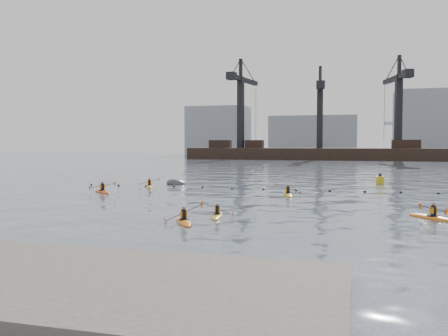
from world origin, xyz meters
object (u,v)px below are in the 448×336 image
Objects in this scene: kayaker_1 at (217,215)px; nav_buoy at (380,180)px; kayaker_5 at (149,186)px; kayaker_4 at (433,217)px; kayaker_0 at (184,221)px; kayaker_2 at (102,191)px; mooring_buoy at (177,184)px; kayaker_3 at (288,194)px.

nav_buoy is (10.31, 25.83, 0.35)m from kayaker_1.
nav_buoy reaches higher than kayaker_5.
kayaker_4 is 27.67m from kayaker_5.
kayaker_1 is at bearing -81.77° from kayaker_5.
kayaker_0 is at bearing -125.41° from kayaker_1.
nav_buoy is at bearing -4.47° from kayaker_5.
kayaker_5 is 23.95m from nav_buoy.
kayaker_2 is at bearing -147.32° from nav_buoy.
kayaker_1 is 1.32× the size of mooring_buoy.
kayaker_0 reaches higher than kayaker_1.
kayaker_3 is 14.69m from mooring_buoy.
kayaker_0 is at bearing -88.03° from kayaker_5.
kayaker_1 reaches higher than mooring_buoy.
kayaker_5 is at bearing -73.59° from kayaker_4.
nav_buoy is at bearing 38.08° from kayaker_0.
kayaker_0 is at bearing -22.37° from kayaker_4.
mooring_buoy is (-22.23, 17.54, -0.10)m from kayaker_4.
kayaker_3 reaches higher than kayaker_4.
kayaker_2 is at bearing 172.18° from kayaker_3.
kayaker_0 is at bearing -118.37° from kayaker_3.
kayaker_3 is 13.91m from kayaker_4.
kayaker_1 is at bearing 34.99° from kayaker_0.
nav_buoy is (20.54, 5.84, 0.44)m from mooring_buoy.
mooring_buoy is (3.27, 9.43, -0.11)m from kayaker_2.
kayaker_3 is at bearing -30.48° from mooring_buoy.
kayaker_2 reaches higher than kayaker_5.
kayaker_0 is 1.06× the size of kayaker_1.
kayaker_3 is 1.15× the size of kayaker_4.
kayaker_0 reaches higher than mooring_buoy.
mooring_buoy is 21.36m from nav_buoy.
kayaker_5 is (1.72, 6.04, -0.01)m from kayaker_2.
kayaker_1 is at bearing -31.34° from kayaker_4.
kayaker_4 is at bearing -61.42° from kayaker_3.
nav_buoy is (23.82, 15.28, 0.33)m from kayaker_2.
kayaker_2 is at bearing -60.49° from kayaker_4.
kayaker_3 is 14.78m from kayaker_5.
kayaker_4 is (25.50, -8.11, -0.00)m from kayaker_2.
kayaker_4 is at bearing -64.18° from kayaker_2.
kayaker_0 is 2.15× the size of nav_buoy.
mooring_buoy is 1.54× the size of nav_buoy.
nav_buoy reaches higher than mooring_buoy.
kayaker_2 is 0.99× the size of kayaker_5.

